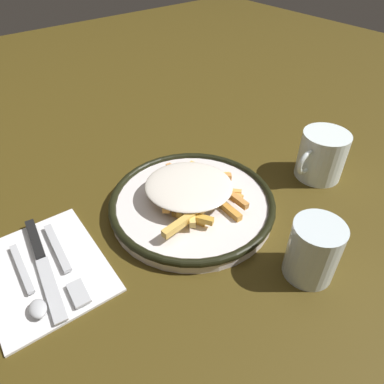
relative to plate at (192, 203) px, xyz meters
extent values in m
plane|color=#433510|center=(0.00, 0.00, -0.01)|extent=(2.60, 2.60, 0.00)
cylinder|color=silver|center=(0.00, 0.00, 0.00)|extent=(0.29, 0.29, 0.02)
torus|color=black|center=(0.00, 0.00, 0.01)|extent=(0.29, 0.29, 0.01)
cube|color=gold|center=(0.03, -0.02, 0.02)|extent=(0.07, 0.07, 0.01)
cube|color=#CC863F|center=(-0.02, 0.00, 0.02)|extent=(0.08, 0.01, 0.01)
cube|color=gold|center=(0.03, 0.05, 0.02)|extent=(0.04, 0.06, 0.01)
cube|color=#F2C763|center=(0.02, 0.03, 0.02)|extent=(0.06, 0.08, 0.01)
cube|color=#ECBB65|center=(0.00, 0.00, 0.01)|extent=(0.07, 0.01, 0.01)
cube|color=gold|center=(-0.07, -0.03, 0.01)|extent=(0.07, 0.05, 0.01)
cube|color=#E6BA67|center=(0.04, -0.01, 0.02)|extent=(0.03, 0.09, 0.01)
cube|color=#DEB250|center=(-0.03, -0.06, 0.02)|extent=(0.06, 0.03, 0.01)
cube|color=#D48C43|center=(-0.05, 0.05, 0.02)|extent=(0.01, 0.08, 0.01)
cube|color=#DC9049|center=(-0.02, -0.06, 0.01)|extent=(0.02, 0.09, 0.01)
cube|color=#C7822E|center=(-0.04, -0.05, 0.02)|extent=(0.03, 0.06, 0.01)
cube|color=#E7B652|center=(0.05, 0.05, 0.03)|extent=(0.09, 0.02, 0.01)
cube|color=gold|center=(-0.06, 0.01, 0.01)|extent=(0.02, 0.09, 0.01)
cube|color=gold|center=(-0.03, 0.05, 0.01)|extent=(0.01, 0.08, 0.01)
cube|color=#E9A44F|center=(-0.05, 0.01, 0.01)|extent=(0.06, 0.07, 0.01)
cube|color=gold|center=(0.00, 0.00, 0.02)|extent=(0.09, 0.02, 0.01)
cube|color=gold|center=(0.00, 0.00, 0.01)|extent=(0.05, 0.08, 0.01)
cube|color=#D79046|center=(-0.06, -0.03, 0.01)|extent=(0.08, 0.06, 0.01)
cube|color=#CD8E43|center=(0.01, -0.03, 0.02)|extent=(0.06, 0.05, 0.01)
cube|color=gold|center=(-0.05, 0.01, 0.01)|extent=(0.04, 0.06, 0.01)
cube|color=gold|center=(0.00, -0.01, 0.01)|extent=(0.08, 0.05, 0.01)
cube|color=gold|center=(0.03, 0.03, 0.01)|extent=(0.03, 0.06, 0.01)
cube|color=gold|center=(-0.01, 0.00, 0.01)|extent=(0.07, 0.08, 0.01)
cube|color=gold|center=(0.01, 0.00, 0.02)|extent=(0.06, 0.07, 0.01)
ellipsoid|color=white|center=(0.00, -0.01, 0.03)|extent=(0.21, 0.21, 0.02)
cube|color=#255B22|center=(-0.03, 0.04, 0.04)|extent=(0.00, 0.00, 0.00)
cube|color=#256536|center=(-0.03, -0.02, 0.04)|extent=(0.00, 0.00, 0.00)
cube|color=#236622|center=(0.03, -0.01, 0.04)|extent=(0.00, 0.00, 0.00)
cube|color=#286934|center=(-0.02, 0.00, 0.04)|extent=(0.00, 0.00, 0.00)
cube|color=#31692D|center=(0.04, -0.03, 0.04)|extent=(0.00, 0.00, 0.00)
cube|color=#265824|center=(-0.01, -0.01, 0.04)|extent=(0.00, 0.00, 0.00)
cube|color=white|center=(0.26, -0.03, -0.01)|extent=(0.18, 0.22, 0.01)
cube|color=silver|center=(0.23, -0.05, 0.00)|extent=(0.02, 0.11, 0.01)
cube|color=silver|center=(0.24, 0.04, 0.00)|extent=(0.03, 0.05, 0.00)
cube|color=black|center=(0.25, -0.09, 0.00)|extent=(0.03, 0.09, 0.01)
cube|color=silver|center=(0.26, 0.01, 0.00)|extent=(0.04, 0.12, 0.00)
cube|color=silver|center=(0.28, -0.05, 0.00)|extent=(0.02, 0.10, 0.00)
ellipsoid|color=silver|center=(0.29, 0.04, 0.00)|extent=(0.02, 0.03, 0.01)
cylinder|color=silver|center=(-0.05, 0.22, 0.03)|extent=(0.07, 0.07, 0.09)
cylinder|color=white|center=(-0.26, 0.08, 0.03)|extent=(0.09, 0.09, 0.09)
torus|color=white|center=(-0.21, 0.08, 0.04)|extent=(0.05, 0.01, 0.05)
camera|label=1|loc=(0.29, 0.37, 0.42)|focal=33.01mm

